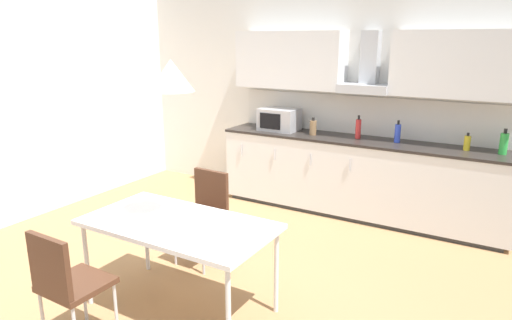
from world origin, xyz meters
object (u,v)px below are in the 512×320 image
object	(u,v)px
bottle_red	(358,129)
bottle_yellow	(467,143)
pendant_lamp	(171,75)
dining_table	(178,228)
bottle_blue	(398,133)
microwave	(279,119)
chair_far_left	(205,207)
bottle_green	(504,143)
chair_near_left	(65,279)
bottle_brown	(313,127)

from	to	relation	value
bottle_red	bottle_yellow	bearing A→B (deg)	0.38
pendant_lamp	dining_table	bearing A→B (deg)	0.00
bottle_red	bottle_blue	size ratio (longest dim) A/B	1.09
microwave	bottle_yellow	size ratio (longest dim) A/B	2.57
chair_far_left	bottle_yellow	bearing A→B (deg)	43.57
bottle_green	bottle_red	bearing A→B (deg)	-179.80
microwave	pendant_lamp	xyz separation A→B (m)	(0.53, -2.64, 0.75)
chair_near_left	microwave	bearing A→B (deg)	93.28
chair_near_left	chair_far_left	xyz separation A→B (m)	(0.00, 1.54, 0.00)
bottle_red	bottle_brown	bearing A→B (deg)	-171.32
bottle_blue	chair_far_left	world-z (taller)	bottle_blue
microwave	bottle_brown	xyz separation A→B (m)	(0.49, -0.05, -0.05)
bottle_yellow	chair_far_left	size ratio (longest dim) A/B	0.22
bottle_brown	dining_table	xyz separation A→B (m)	(0.03, -2.59, -0.35)
chair_far_left	pendant_lamp	bearing A→B (deg)	-67.07
chair_far_left	bottle_blue	bearing A→B (deg)	56.19
bottle_blue	chair_near_left	distance (m)	3.72
bottle_red	bottle_green	xyz separation A→B (m)	(1.51, 0.01, -0.00)
bottle_brown	bottle_blue	size ratio (longest dim) A/B	0.85
pendant_lamp	chair_near_left	bearing A→B (deg)	-113.24
bottle_red	dining_table	bearing A→B (deg)	-100.67
microwave	bottle_brown	bearing A→B (deg)	-5.72
bottle_blue	chair_near_left	world-z (taller)	bottle_blue
bottle_yellow	pendant_lamp	distance (m)	3.26
bottle_red	bottle_green	world-z (taller)	bottle_red
microwave	bottle_green	distance (m)	2.54
bottle_blue	pendant_lamp	size ratio (longest dim) A/B	0.79
bottle_green	bottle_brown	bearing A→B (deg)	-177.56
chair_far_left	dining_table	bearing A→B (deg)	-67.07
bottle_brown	bottle_blue	bearing A→B (deg)	5.56
bottle_brown	chair_far_left	size ratio (longest dim) A/B	0.25
microwave	bottle_yellow	bearing A→B (deg)	1.06
bottle_yellow	microwave	bearing A→B (deg)	-178.94
chair_near_left	bottle_brown	bearing A→B (deg)	84.96
chair_near_left	bottle_blue	bearing A→B (deg)	69.57
dining_table	microwave	bearing A→B (deg)	101.28
bottle_brown	dining_table	world-z (taller)	bottle_brown
bottle_blue	chair_near_left	bearing A→B (deg)	-110.43
pendant_lamp	bottle_red	bearing A→B (deg)	79.33
microwave	bottle_green	size ratio (longest dim) A/B	1.82
microwave	dining_table	bearing A→B (deg)	-78.72
dining_table	bottle_red	bearing A→B (deg)	79.33
bottle_red	chair_far_left	size ratio (longest dim) A/B	0.32
microwave	chair_near_left	bearing A→B (deg)	-86.72
bottle_red	bottle_blue	distance (m)	0.45
chair_near_left	bottle_green	bearing A→B (deg)	55.74
dining_table	bottle_brown	bearing A→B (deg)	90.76
bottle_yellow	chair_near_left	bearing A→B (deg)	-120.24
microwave	pendant_lamp	distance (m)	2.79
bottle_blue	bottle_red	bearing A→B (deg)	-178.18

